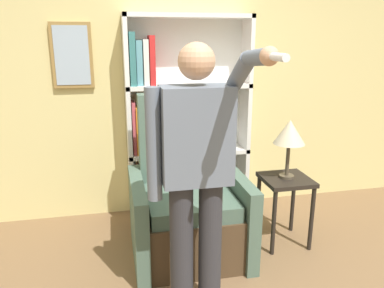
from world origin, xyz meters
name	(u,v)px	position (x,y,z in m)	size (l,w,h in m)	color
wall_back	(189,76)	(-0.01, 2.03, 1.40)	(8.00, 0.11, 2.80)	#DBCC84
bookcase	(175,120)	(-0.17, 1.87, 0.99)	(1.21, 0.28, 1.98)	white
armchair	(187,206)	(-0.21, 1.13, 0.40)	(0.93, 0.86, 1.32)	#4C3823
person_standing	(196,169)	(-0.30, 0.39, 1.00)	(0.57, 0.78, 1.74)	#2D2D33
side_table	(285,191)	(0.65, 1.08, 0.49)	(0.40, 0.40, 0.61)	black
table_lamp	(290,134)	(0.65, 1.08, 1.00)	(0.26, 0.26, 0.51)	#4C4233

